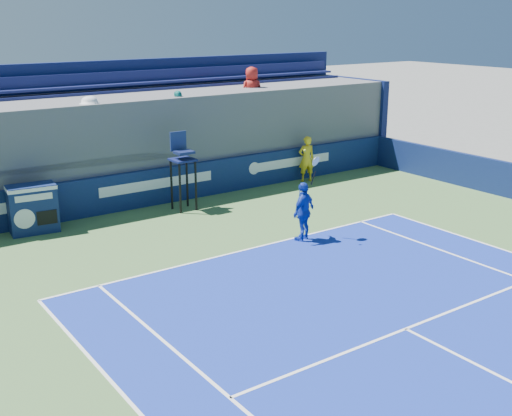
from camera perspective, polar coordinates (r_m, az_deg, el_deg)
ball_person at (r=23.79m, az=4.50°, el=4.38°), size 0.71×0.57×1.69m
back_hoarding at (r=21.05m, az=-8.83°, el=1.89°), size 20.40×0.21×1.20m
match_clock at (r=19.10m, az=-19.23°, el=0.04°), size 1.39×0.86×1.40m
umpire_chair at (r=20.14m, az=-6.56°, el=4.02°), size 0.70×0.70×2.48m
tennis_player at (r=17.42m, az=4.26°, el=-0.28°), size 1.04×0.71×2.57m
stadium_seating at (r=22.59m, az=-11.31°, el=5.99°), size 21.00×4.05×4.40m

